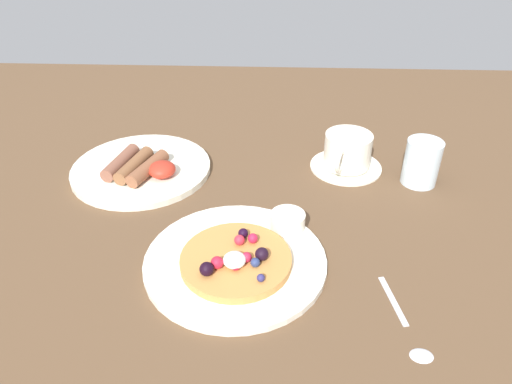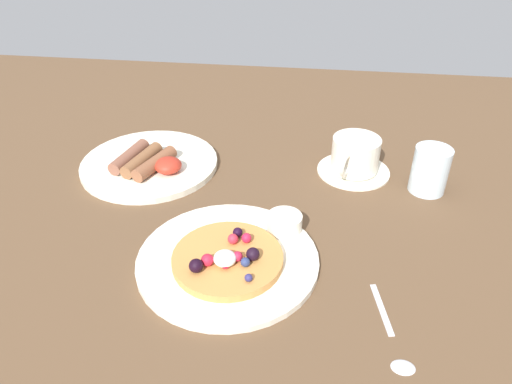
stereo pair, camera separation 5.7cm
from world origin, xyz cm
name	(u,v)px [view 2 (the right image)]	position (x,y,z in cm)	size (l,w,h in cm)	color
ground_plane	(222,215)	(0.00, 0.00, -1.50)	(198.93, 141.81, 3.00)	brown
pancake_plate	(228,260)	(3.42, -13.21, 0.51)	(26.40, 26.40, 1.01)	white
pancake_with_berries	(228,258)	(3.64, -14.39, 1.86)	(15.87, 15.87, 3.18)	#C68542
syrup_ramekin	(285,222)	(11.00, -5.65, 2.35)	(5.44, 5.44, 2.59)	white
breakfast_plate	(150,164)	(-16.34, 11.67, 0.61)	(25.93, 25.93, 1.21)	white
fried_breakfast	(145,162)	(-16.23, 9.36, 2.40)	(15.44, 12.47, 2.93)	brown
coffee_saucer	(353,170)	(22.44, 14.80, 0.38)	(13.57, 13.57, 0.75)	white
coffee_cup	(355,154)	(22.39, 14.66, 3.99)	(8.82, 11.57, 6.25)	white
teaspoon	(395,344)	(25.96, -25.07, 0.25)	(4.35, 14.15, 0.60)	silver
water_glass	(430,170)	(35.05, 10.24, 4.15)	(6.33, 6.33, 8.30)	silver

